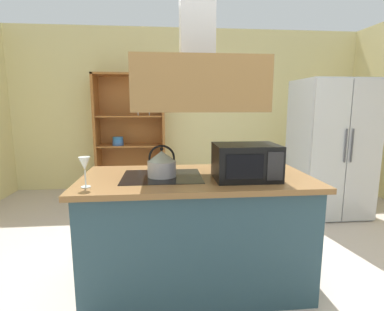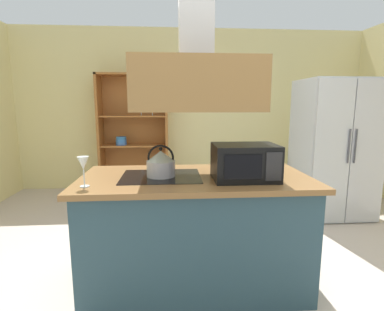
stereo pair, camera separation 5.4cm
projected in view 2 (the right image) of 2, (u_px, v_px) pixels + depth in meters
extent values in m
plane|color=beige|center=(219.00, 281.00, 2.45)|extent=(7.80, 7.80, 0.00)
cube|color=beige|center=(192.00, 110.00, 5.17)|extent=(6.00, 0.12, 2.70)
cube|color=#2A4653|center=(195.00, 233.00, 2.37)|extent=(1.68, 0.80, 0.86)
cube|color=brown|center=(195.00, 178.00, 2.29)|extent=(1.76, 0.88, 0.04)
cube|color=black|center=(161.00, 176.00, 2.27)|extent=(0.60, 0.48, 0.00)
cube|color=olive|center=(196.00, 86.00, 2.17)|extent=(0.90, 0.70, 0.36)
cube|color=#ADB3BC|center=(333.00, 149.00, 3.85)|extent=(0.90, 0.72, 1.76)
cube|color=#B9BCC3|center=(332.00, 153.00, 3.47)|extent=(0.44, 0.03, 1.72)
cube|color=#B6B7BF|center=(368.00, 153.00, 3.50)|extent=(0.44, 0.03, 1.72)
cylinder|color=#4C4C51|center=(349.00, 146.00, 3.44)|extent=(0.02, 0.02, 0.40)
cylinder|color=#4C4C51|center=(356.00, 146.00, 3.44)|extent=(0.02, 0.02, 0.40)
cube|color=#A05F2A|center=(100.00, 134.00, 4.87)|extent=(0.04, 0.40, 1.94)
cube|color=#A05F2A|center=(167.00, 134.00, 4.95)|extent=(0.04, 0.40, 1.94)
cube|color=#A05F2A|center=(132.00, 75.00, 4.74)|extent=(1.13, 0.40, 0.03)
cube|color=#A05F2A|center=(136.00, 188.00, 5.06)|extent=(1.13, 0.40, 0.08)
cube|color=#A05F2A|center=(135.00, 133.00, 5.09)|extent=(1.13, 0.02, 1.94)
cube|color=#A05F2A|center=(134.00, 145.00, 4.94)|extent=(1.05, 0.36, 0.02)
cube|color=#A05F2A|center=(133.00, 116.00, 4.86)|extent=(1.05, 0.36, 0.02)
cylinder|color=#395FA0|center=(121.00, 144.00, 4.87)|extent=(0.18, 0.18, 0.05)
cylinder|color=#3468AC|center=(121.00, 141.00, 4.86)|extent=(0.17, 0.17, 0.05)
cylinder|color=#2E68A3|center=(121.00, 138.00, 4.85)|extent=(0.16, 0.16, 0.05)
cylinder|color=silver|center=(141.00, 112.00, 4.81)|extent=(0.01, 0.01, 0.12)
cone|color=silver|center=(141.00, 106.00, 4.80)|extent=(0.07, 0.07, 0.08)
cylinder|color=silver|center=(152.00, 112.00, 4.83)|extent=(0.01, 0.01, 0.12)
cone|color=silver|center=(152.00, 105.00, 4.81)|extent=(0.07, 0.07, 0.08)
cylinder|color=#BDB9C2|center=(161.00, 168.00, 2.26)|extent=(0.22, 0.22, 0.12)
cone|color=#AFBFB5|center=(161.00, 156.00, 2.24)|extent=(0.21, 0.21, 0.08)
sphere|color=black|center=(161.00, 149.00, 2.23)|extent=(0.03, 0.03, 0.03)
torus|color=black|center=(161.00, 158.00, 2.24)|extent=(0.20, 0.02, 0.20)
cube|color=#AA8158|center=(250.00, 167.00, 2.59)|extent=(0.35, 0.25, 0.02)
cube|color=black|center=(245.00, 162.00, 2.16)|extent=(0.46, 0.34, 0.26)
cube|color=black|center=(243.00, 167.00, 1.99)|extent=(0.26, 0.01, 0.17)
cube|color=#262628|center=(274.00, 167.00, 2.00)|extent=(0.11, 0.01, 0.20)
cylinder|color=silver|center=(85.00, 186.00, 1.99)|extent=(0.06, 0.06, 0.01)
cylinder|color=silver|center=(84.00, 178.00, 1.98)|extent=(0.01, 0.01, 0.11)
cone|color=silver|center=(83.00, 163.00, 1.96)|extent=(0.08, 0.08, 0.09)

